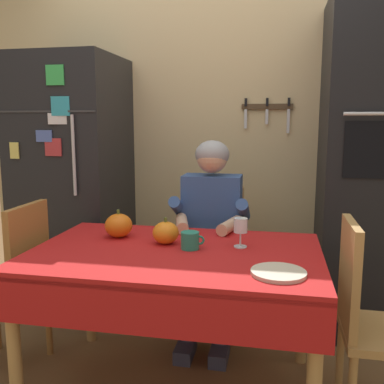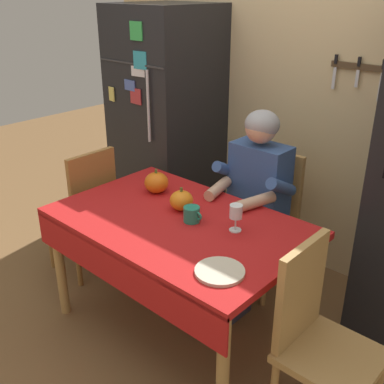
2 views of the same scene
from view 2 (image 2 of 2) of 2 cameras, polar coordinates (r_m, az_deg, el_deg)
ground_plane at (r=2.90m, az=-2.92°, el=-17.14°), size 10.00×10.00×0.00m
back_wall_assembly at (r=3.30m, az=14.50°, el=12.70°), size 3.70×0.13×2.60m
refrigerator at (r=3.67m, az=-3.09°, el=8.12°), size 0.68×0.71×1.80m
dining_table at (r=2.57m, az=-2.01°, el=-5.24°), size 1.40×0.90×0.74m
chair_behind_person at (r=3.14m, az=9.27°, el=-2.71°), size 0.40×0.40×0.93m
seated_person at (r=2.90m, az=7.49°, el=0.00°), size 0.47×0.55×1.25m
chair_left_side at (r=3.28m, az=-12.87°, el=-1.84°), size 0.40×0.40×0.93m
chair_right_side at (r=2.20m, az=15.16°, el=-16.54°), size 0.40×0.40×0.93m
coffee_mug at (r=2.50m, az=-0.02°, el=-2.77°), size 0.12×0.09×0.09m
wine_glass at (r=2.39m, az=5.45°, el=-2.58°), size 0.07×0.07×0.15m
pumpkin_large at (r=2.85m, az=-4.41°, el=1.18°), size 0.15×0.15×0.15m
pumpkin_medium at (r=2.63m, az=-1.31°, el=-1.04°), size 0.13×0.13×0.14m
serving_tray at (r=2.10m, az=3.44°, el=-9.75°), size 0.23×0.23×0.02m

